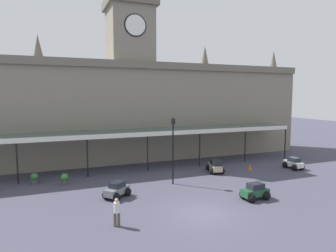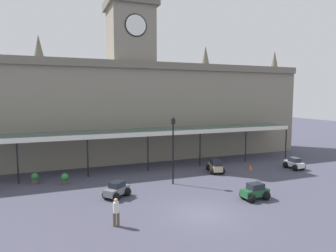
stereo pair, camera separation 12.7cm
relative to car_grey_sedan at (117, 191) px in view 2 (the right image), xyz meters
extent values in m
plane|color=#424253|center=(4.49, -5.06, -0.50)|extent=(140.00, 140.00, 0.00)
cube|color=gray|center=(4.49, 13.05, 5.15)|extent=(43.79, 5.64, 11.30)
cube|color=#6C6558|center=(4.49, 10.08, 10.40)|extent=(43.79, 0.30, 0.80)
cube|color=gray|center=(4.49, 13.05, 13.88)|extent=(4.80, 4.80, 6.17)
cube|color=#665F53|center=(4.49, 13.05, 17.46)|extent=(5.50, 5.50, 1.00)
cylinder|color=white|center=(4.49, 10.59, 14.62)|extent=(2.20, 0.12, 2.20)
cylinder|color=black|center=(4.49, 10.63, 14.62)|extent=(2.46, 0.06, 2.46)
cone|color=#5F594E|center=(-5.37, 13.05, 12.10)|extent=(1.10, 1.10, 2.60)
cone|color=#5F594E|center=(14.34, 13.05, 12.10)|extent=(1.10, 1.10, 2.60)
cone|color=#5F594E|center=(25.38, 13.05, 12.10)|extent=(1.10, 1.10, 2.60)
cube|color=#38564C|center=(4.49, 8.03, 3.46)|extent=(35.06, 3.20, 0.16)
cube|color=silver|center=(4.49, 6.43, 3.26)|extent=(35.06, 0.12, 0.44)
cylinder|color=black|center=(-7.20, 6.58, 1.44)|extent=(0.14, 0.14, 3.88)
cylinder|color=black|center=(-1.36, 6.58, 1.44)|extent=(0.14, 0.14, 3.88)
cylinder|color=black|center=(4.49, 6.58, 1.44)|extent=(0.14, 0.14, 3.88)
cylinder|color=black|center=(10.33, 6.58, 1.44)|extent=(0.14, 0.14, 3.88)
cylinder|color=black|center=(16.17, 6.58, 1.44)|extent=(0.14, 0.14, 3.88)
cylinder|color=black|center=(22.01, 6.58, 1.44)|extent=(0.14, 0.14, 3.88)
cube|color=slate|center=(-0.01, -0.01, 0.02)|extent=(2.14, 1.98, 0.50)
cube|color=#1E232B|center=(0.03, 0.03, 0.48)|extent=(1.36, 1.32, 0.42)
sphere|color=black|center=(-0.25, -0.77, -0.18)|extent=(0.64, 0.64, 0.64)
sphere|color=black|center=(-0.81, -0.09, -0.18)|extent=(0.64, 0.64, 0.64)
sphere|color=black|center=(0.79, 0.08, -0.18)|extent=(0.64, 0.64, 0.64)
sphere|color=black|center=(0.24, 0.76, -0.18)|extent=(0.64, 0.64, 0.64)
cube|color=silver|center=(18.83, 1.94, 0.02)|extent=(0.96, 2.08, 0.50)
cube|color=#1E232B|center=(18.83, 1.89, 0.48)|extent=(0.84, 1.13, 0.42)
sphere|color=black|center=(18.42, 2.63, -0.18)|extent=(0.64, 0.64, 0.64)
sphere|color=black|center=(19.30, 2.60, -0.18)|extent=(0.64, 0.64, 0.64)
sphere|color=black|center=(18.36, 1.28, -0.18)|extent=(0.64, 0.64, 0.64)
sphere|color=black|center=(19.24, 1.25, -0.18)|extent=(0.64, 0.64, 0.64)
cube|color=tan|center=(10.53, 3.68, 0.04)|extent=(1.46, 2.41, 0.55)
cube|color=#1E232B|center=(10.48, 3.49, 0.54)|extent=(1.21, 1.71, 0.45)
sphere|color=black|center=(10.30, 4.54, -0.18)|extent=(0.64, 0.64, 0.64)
sphere|color=black|center=(11.17, 4.31, -0.18)|extent=(0.64, 0.64, 0.64)
sphere|color=black|center=(9.89, 3.05, -0.18)|extent=(0.64, 0.64, 0.64)
sphere|color=black|center=(10.76, 2.81, -0.18)|extent=(0.64, 0.64, 0.64)
cube|color=#1E512D|center=(9.30, -4.06, 0.02)|extent=(2.10, 0.99, 0.50)
cube|color=#1E232B|center=(9.35, -4.06, 0.48)|extent=(1.14, 0.86, 0.42)
sphere|color=black|center=(8.65, -4.54, -0.18)|extent=(0.64, 0.64, 0.64)
sphere|color=black|center=(8.60, -3.66, -0.18)|extent=(0.64, 0.64, 0.64)
sphere|color=black|center=(10.00, -4.46, -0.18)|extent=(0.64, 0.64, 0.64)
sphere|color=black|center=(9.95, -3.58, -0.18)|extent=(0.64, 0.64, 0.64)
cylinder|color=brown|center=(-1.13, -4.82, -0.09)|extent=(0.17, 0.17, 0.82)
cylinder|color=brown|center=(-0.92, -4.89, -0.09)|extent=(0.17, 0.17, 0.82)
cylinder|color=silver|center=(-1.03, -4.85, 0.63)|extent=(0.34, 0.34, 0.62)
sphere|color=tan|center=(-1.03, -4.85, 1.05)|extent=(0.23, 0.23, 0.23)
cylinder|color=black|center=(5.17, 1.60, 2.09)|extent=(0.13, 0.13, 5.18)
cube|color=black|center=(5.17, 1.60, 4.89)|extent=(0.30, 0.30, 0.44)
sphere|color=black|center=(5.17, 1.60, 5.17)|extent=(0.14, 0.14, 0.14)
cone|color=orange|center=(14.41, 3.29, -0.21)|extent=(0.40, 0.40, 0.59)
cylinder|color=#47423D|center=(-3.49, 4.81, -0.29)|extent=(0.56, 0.56, 0.42)
sphere|color=#2D8231|center=(-3.49, 4.81, 0.16)|extent=(0.60, 0.60, 0.60)
cylinder|color=#47423D|center=(-5.87, 5.93, -0.29)|extent=(0.56, 0.56, 0.42)
sphere|color=#277031|center=(-5.87, 5.93, 0.16)|extent=(0.60, 0.60, 0.60)
camera|label=1|loc=(-4.34, -21.28, 7.04)|focal=31.69mm
camera|label=2|loc=(-4.22, -21.32, 7.04)|focal=31.69mm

